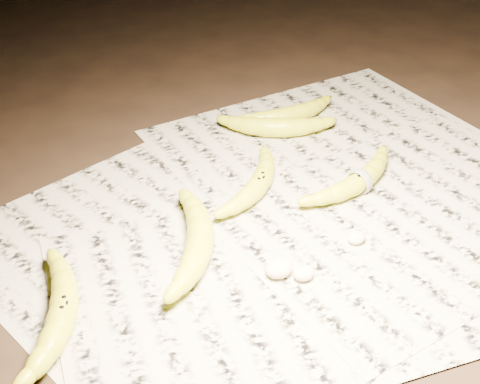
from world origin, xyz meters
TOP-DOWN VIEW (x-y plane):
  - ground at (0.00, 0.00)m, footprint 3.00×3.00m
  - newspaper_patch at (0.03, 0.02)m, footprint 0.90×0.70m
  - banana_left_a at (-0.32, -0.01)m, footprint 0.15×0.21m
  - banana_left_b at (-0.11, 0.01)m, footprint 0.17×0.20m
  - banana_center at (0.04, 0.08)m, footprint 0.18×0.14m
  - banana_taped at (0.18, -0.00)m, footprint 0.20×0.09m
  - banana_upper_a at (0.17, 0.21)m, footprint 0.18×0.15m
  - banana_upper_b at (0.23, 0.24)m, footprint 0.17×0.08m
  - measuring_tape at (0.18, -0.00)m, footprint 0.01×0.04m
  - flesh_chunk_a at (-0.05, -0.09)m, footprint 0.04×0.03m
  - flesh_chunk_b at (-0.03, -0.12)m, footprint 0.03×0.03m
  - flesh_chunk_c at (0.08, -0.10)m, footprint 0.03×0.02m

SIDE VIEW (x-z plane):
  - ground at x=0.00m, z-range 0.00..0.00m
  - newspaper_patch at x=0.03m, z-range 0.00..0.01m
  - flesh_chunk_c at x=0.08m, z-range 0.01..0.02m
  - flesh_chunk_b at x=-0.03m, z-range 0.01..0.03m
  - flesh_chunk_a at x=-0.05m, z-range 0.01..0.03m
  - measuring_tape at x=0.18m, z-range 0.00..0.05m
  - banana_taped at x=0.18m, z-range 0.01..0.04m
  - banana_upper_b at x=0.23m, z-range 0.01..0.04m
  - banana_center at x=0.04m, z-range 0.01..0.04m
  - banana_upper_a at x=0.17m, z-range 0.01..0.04m
  - banana_left_a at x=-0.32m, z-range 0.01..0.04m
  - banana_left_b at x=-0.11m, z-range 0.01..0.05m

